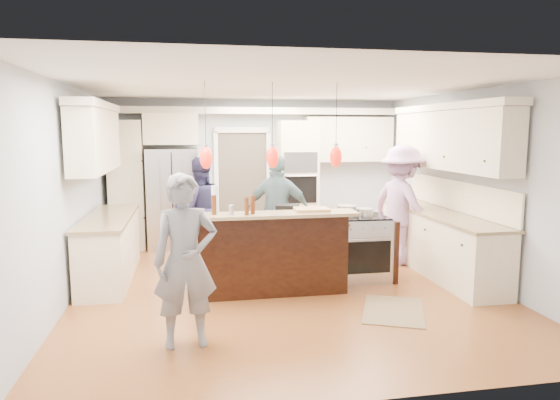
# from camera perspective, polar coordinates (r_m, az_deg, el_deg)

# --- Properties ---
(ground_plane) EXTENTS (6.00, 6.00, 0.00)m
(ground_plane) POSITION_cam_1_polar(r_m,az_deg,el_deg) (6.95, 0.53, -9.83)
(ground_plane) COLOR #A25E2C
(ground_plane) RESTS_ON ground
(room_shell) EXTENTS (5.54, 6.04, 2.72)m
(room_shell) POSITION_cam_1_polar(r_m,az_deg,el_deg) (6.63, 0.55, 5.32)
(room_shell) COLOR #B2BCC6
(room_shell) RESTS_ON ground
(refrigerator) EXTENTS (0.90, 0.70, 1.80)m
(refrigerator) POSITION_cam_1_polar(r_m,az_deg,el_deg) (9.23, -12.11, 0.17)
(refrigerator) COLOR #B7B7BC
(refrigerator) RESTS_ON ground
(oven_column) EXTENTS (0.72, 0.69, 2.30)m
(oven_column) POSITION_cam_1_polar(r_m,az_deg,el_deg) (9.43, 1.96, 2.05)
(oven_column) COLOR #F3E4C5
(oven_column) RESTS_ON ground
(back_upper_cabinets) EXTENTS (5.30, 0.61, 2.54)m
(back_upper_cabinets) POSITION_cam_1_polar(r_m,az_deg,el_deg) (9.29, -7.25, 5.10)
(back_upper_cabinets) COLOR #F3E4C5
(back_upper_cabinets) RESTS_ON ground
(right_counter_run) EXTENTS (0.64, 3.10, 2.51)m
(right_counter_run) POSITION_cam_1_polar(r_m,az_deg,el_deg) (7.81, 17.99, -0.29)
(right_counter_run) COLOR #F3E4C5
(right_counter_run) RESTS_ON ground
(left_cabinets) EXTENTS (0.64, 2.30, 2.51)m
(left_cabinets) POSITION_cam_1_polar(r_m,az_deg,el_deg) (7.48, -19.43, -0.71)
(left_cabinets) COLOR #F3E4C5
(left_cabinets) RESTS_ON ground
(kitchen_island) EXTENTS (2.10, 1.46, 1.12)m
(kitchen_island) POSITION_cam_1_polar(r_m,az_deg,el_deg) (6.85, -1.63, -5.88)
(kitchen_island) COLOR black
(kitchen_island) RESTS_ON ground
(island_range) EXTENTS (0.82, 0.71, 0.92)m
(island_range) POSITION_cam_1_polar(r_m,az_deg,el_deg) (7.27, 9.37, -5.41)
(island_range) COLOR #B7B7BC
(island_range) RESTS_ON ground
(pendant_lights) EXTENTS (1.75, 0.15, 1.03)m
(pendant_lights) POSITION_cam_1_polar(r_m,az_deg,el_deg) (6.08, -0.86, 4.94)
(pendant_lights) COLOR black
(pendant_lights) RESTS_ON ground
(person_bar_end) EXTENTS (0.66, 0.46, 1.72)m
(person_bar_end) POSITION_cam_1_polar(r_m,az_deg,el_deg) (4.99, -10.74, -6.86)
(person_bar_end) COLOR slate
(person_bar_end) RESTS_ON ground
(person_far_left) EXTENTS (0.91, 0.76, 1.70)m
(person_far_left) POSITION_cam_1_polar(r_m,az_deg,el_deg) (8.20, -9.17, -1.08)
(person_far_left) COLOR #27274C
(person_far_left) RESTS_ON ground
(person_far_right) EXTENTS (1.11, 0.74, 1.76)m
(person_far_right) POSITION_cam_1_polar(r_m,az_deg,el_deg) (7.64, -0.21, -1.41)
(person_far_right) COLOR slate
(person_far_right) RESTS_ON ground
(person_range_side) EXTENTS (1.08, 1.39, 1.89)m
(person_range_side) POSITION_cam_1_polar(r_m,az_deg,el_deg) (8.14, 13.74, -0.58)
(person_range_side) COLOR #B58CBC
(person_range_side) RESTS_ON ground
(floor_rug) EXTENTS (1.03, 1.20, 0.01)m
(floor_rug) POSITION_cam_1_polar(r_m,az_deg,el_deg) (6.21, 12.84, -12.20)
(floor_rug) COLOR #8E754D
(floor_rug) RESTS_ON ground
(water_bottle) EXTENTS (0.10, 0.10, 0.34)m
(water_bottle) POSITION_cam_1_polar(r_m,az_deg,el_deg) (6.09, -7.47, 0.03)
(water_bottle) COLOR silver
(water_bottle) RESTS_ON kitchen_island
(beer_bottle_a) EXTENTS (0.08, 0.08, 0.24)m
(beer_bottle_a) POSITION_cam_1_polar(r_m,az_deg,el_deg) (6.03, -7.58, -0.56)
(beer_bottle_a) COLOR #47210C
(beer_bottle_a) RESTS_ON kitchen_island
(beer_bottle_b) EXTENTS (0.06, 0.06, 0.22)m
(beer_bottle_b) POSITION_cam_1_polar(r_m,az_deg,el_deg) (5.96, -3.84, -0.70)
(beer_bottle_b) COLOR #47210C
(beer_bottle_b) RESTS_ON kitchen_island
(beer_bottle_c) EXTENTS (0.06, 0.06, 0.22)m
(beer_bottle_c) POSITION_cam_1_polar(r_m,az_deg,el_deg) (6.06, -3.14, -0.53)
(beer_bottle_c) COLOR #47210C
(beer_bottle_c) RESTS_ON kitchen_island
(drink_can) EXTENTS (0.08, 0.08, 0.12)m
(drink_can) POSITION_cam_1_polar(r_m,az_deg,el_deg) (6.00, -5.59, -1.14)
(drink_can) COLOR #B7B7BC
(drink_can) RESTS_ON kitchen_island
(cutting_board) EXTENTS (0.44, 0.32, 0.03)m
(cutting_board) POSITION_cam_1_polar(r_m,az_deg,el_deg) (6.30, 3.64, -1.08)
(cutting_board) COLOR tan
(cutting_board) RESTS_ON kitchen_island
(pot_large) EXTENTS (0.26, 0.26, 0.15)m
(pot_large) POSITION_cam_1_polar(r_m,az_deg,el_deg) (7.12, 7.62, -1.21)
(pot_large) COLOR #B7B7BC
(pot_large) RESTS_ON island_range
(pot_small) EXTENTS (0.23, 0.23, 0.11)m
(pot_small) POSITION_cam_1_polar(r_m,az_deg,el_deg) (7.13, 9.67, -1.40)
(pot_small) COLOR #B7B7BC
(pot_small) RESTS_ON island_range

